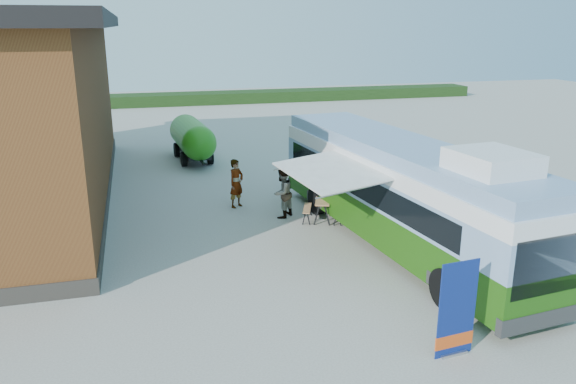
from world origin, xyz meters
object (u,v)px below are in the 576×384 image
object	(u,v)px
person_b	(282,193)
person_a	(236,183)
bus	(401,189)
slurry_tanker	(192,137)
banner	(456,318)
picnic_table	(323,205)

from	to	relation	value
person_b	person_a	bearing A→B (deg)	-89.93
bus	person_b	bearing A→B (deg)	123.61
person_a	slurry_tanker	world-z (taller)	slurry_tanker
banner	person_a	size ratio (longest dim) A/B	1.15
person_a	slurry_tanker	xyz separation A→B (m)	(-0.84, 8.62, 0.29)
person_b	slurry_tanker	world-z (taller)	slurry_tanker
bus	picnic_table	size ratio (longest dim) A/B	7.55
picnic_table	person_a	size ratio (longest dim) A/B	0.89
banner	picnic_table	world-z (taller)	banner
banner	slurry_tanker	distance (m)	20.70
banner	picnic_table	xyz separation A→B (m)	(0.06, 9.28, -0.33)
banner	picnic_table	bearing A→B (deg)	83.58
bus	slurry_tanker	distance (m)	14.99
bus	slurry_tanker	world-z (taller)	bus
bus	banner	size ratio (longest dim) A/B	5.87
picnic_table	person_b	size ratio (longest dim) A/B	0.92
bus	slurry_tanker	size ratio (longest dim) A/B	2.22
person_a	person_b	bearing A→B (deg)	-86.21
picnic_table	person_a	world-z (taller)	person_a
person_a	bus	bearing A→B (deg)	-86.87
person_b	slurry_tanker	bearing A→B (deg)	-118.01
banner	person_b	distance (m)	10.15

